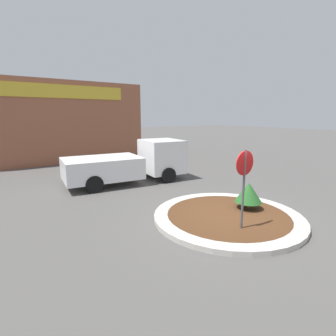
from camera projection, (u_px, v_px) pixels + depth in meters
The scene contains 6 objects.
ground_plane at pixel (227, 219), 8.94m from camera, with size 120.00×120.00×0.00m, color #514F4C.
traffic_island at pixel (227, 217), 8.92m from camera, with size 5.01×5.01×0.17m.
stop_sign at pixel (244, 176), 7.52m from camera, with size 0.72×0.07×2.52m.
island_shrub at pixel (249, 192), 9.35m from camera, with size 0.96×0.96×0.95m.
utility_truck at pixel (131, 163), 13.69m from camera, with size 6.37×3.04×2.13m.
storefront_building at pixel (58, 122), 20.84m from camera, with size 11.67×6.07×5.86m.
Camera 1 is at (-6.50, -5.71, 3.49)m, focal length 28.00 mm.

